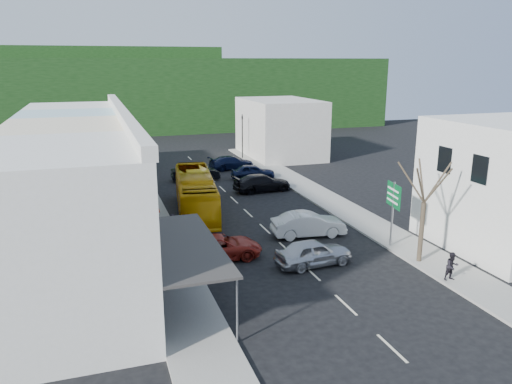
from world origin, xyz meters
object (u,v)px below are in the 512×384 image
at_px(car_red, 220,247).
at_px(street_tree, 424,203).
at_px(pedestrian_left, 173,226).
at_px(pedestrian_right, 452,265).
at_px(traffic_signal, 242,137).
at_px(bus, 196,194).
at_px(car_white, 308,226).
at_px(car_silver, 313,254).
at_px(direction_sign, 392,215).

distance_m(car_red, street_tree, 12.16).
bearing_deg(pedestrian_left, street_tree, -136.08).
relative_size(pedestrian_right, traffic_signal, 0.32).
xyz_separation_m(bus, car_white, (6.19, -7.52, -0.85)).
bearing_deg(traffic_signal, car_silver, 91.65).
height_order(car_silver, pedestrian_left, pedestrian_left).
relative_size(car_silver, car_white, 1.00).
xyz_separation_m(car_red, pedestrian_right, (10.90, -7.24, 0.30)).
bearing_deg(car_red, car_white, -69.23).
relative_size(car_white, direction_sign, 1.03).
bearing_deg(pedestrian_right, traffic_signal, 90.46).
relative_size(car_silver, car_red, 0.96).
bearing_deg(bus, car_silver, -62.38).
xyz_separation_m(pedestrian_right, street_tree, (0.02, 2.81, 2.70)).
bearing_deg(bus, car_white, -42.80).
distance_m(car_white, pedestrian_right, 10.12).
distance_m(car_silver, car_white, 5.02).
bearing_deg(direction_sign, car_white, 147.95).
height_order(pedestrian_left, pedestrian_right, same).
distance_m(car_white, pedestrian_left, 9.03).
xyz_separation_m(bus, car_red, (-0.48, -9.47, -0.85)).
relative_size(car_silver, pedestrian_right, 2.59).
bearing_deg(car_white, pedestrian_right, -148.93).
bearing_deg(direction_sign, car_red, -179.33).
height_order(direction_sign, traffic_signal, traffic_signal).
xyz_separation_m(car_red, street_tree, (10.91, -4.43, 3.00)).
bearing_deg(car_red, direction_sign, -94.37).
bearing_deg(traffic_signal, street_tree, 102.08).
distance_m(pedestrian_left, direction_sign, 14.09).
relative_size(bus, car_silver, 2.64).
xyz_separation_m(car_red, direction_sign, (10.75, -1.67, 1.44)).
height_order(car_white, direction_sign, direction_sign).
bearing_deg(car_white, traffic_signal, -1.22).
distance_m(bus, car_red, 9.52).
distance_m(car_silver, pedestrian_left, 9.68).
distance_m(car_silver, car_red, 5.62).
height_order(pedestrian_left, direction_sign, direction_sign).
relative_size(pedestrian_left, direction_sign, 0.40).
height_order(direction_sign, street_tree, street_tree).
bearing_deg(street_tree, pedestrian_right, -90.36).
bearing_deg(car_red, traffic_signal, -14.70).
bearing_deg(pedestrian_right, direction_sign, 91.13).
height_order(car_red, pedestrian_left, pedestrian_left).
xyz_separation_m(pedestrian_left, street_tree, (13.06, -8.31, 2.70)).
bearing_deg(direction_sign, bus, 142.19).
bearing_deg(pedestrian_right, pedestrian_left, 139.22).
relative_size(bus, pedestrian_left, 6.82).
bearing_deg(traffic_signal, bus, 75.31).
bearing_deg(car_red, pedestrian_right, -119.12).
relative_size(pedestrian_left, traffic_signal, 0.32).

